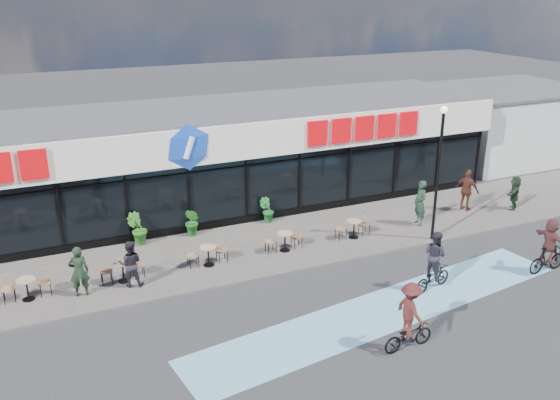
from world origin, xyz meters
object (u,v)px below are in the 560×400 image
pedestrian_c (514,193)px  cyclist_a (434,266)px  pedestrian_a (420,203)px  pedestrian_b (467,190)px  patron_right (130,264)px  lamp_post (439,163)px  patron_left (79,271)px  potted_plant_right (267,210)px  cyclist_b (549,248)px  potted_plant_mid (137,229)px  potted_plant_left (192,222)px

pedestrian_c → cyclist_a: 9.18m
pedestrian_a → pedestrian_b: bearing=108.9°
patron_right → pedestrian_a: pedestrian_a is taller
lamp_post → patron_left: 13.74m
patron_left → potted_plant_right: bearing=-151.3°
patron_right → cyclist_a: 10.26m
potted_plant_right → pedestrian_a: size_ratio=0.56×
potted_plant_right → cyclist_b: bearing=-48.0°
potted_plant_mid → pedestrian_a: bearing=-13.9°
pedestrian_a → cyclist_a: 5.59m
lamp_post → cyclist_a: lamp_post is taller
cyclist_b → patron_left: bearing=162.6°
potted_plant_mid → patron_left: patron_left is taller
potted_plant_mid → pedestrian_b: size_ratio=0.69×
pedestrian_c → potted_plant_left: bearing=-47.7°
potted_plant_right → pedestrian_c: 11.34m
cyclist_a → cyclist_b: size_ratio=1.03×
potted_plant_right → cyclist_a: (2.89, -7.65, 0.23)m
potted_plant_left → patron_left: size_ratio=0.68×
cyclist_b → pedestrian_b: bearing=77.1°
potted_plant_left → pedestrian_c: size_ratio=0.76×
potted_plant_right → pedestrian_c: pedestrian_c is taller
potted_plant_right → patron_right: 7.29m
patron_right → pedestrian_c: size_ratio=1.04×
lamp_post → pedestrian_b: 4.55m
pedestrian_a → potted_plant_left: bearing=-98.1°
lamp_post → cyclist_b: 5.00m
pedestrian_a → pedestrian_c: 5.06m
pedestrian_c → pedestrian_b: bearing=-56.1°
cyclist_b → potted_plant_left: bearing=142.9°
patron_right → pedestrian_a: bearing=-159.3°
potted_plant_left → patron_left: patron_left is taller
pedestrian_c → cyclist_a: size_ratio=0.74×
patron_left → pedestrian_a: size_ratio=0.90×
cyclist_a → potted_plant_mid: bearing=138.2°
lamp_post → pedestrian_b: (3.41, 2.01, -2.24)m
lamp_post → potted_plant_mid: size_ratio=4.11×
patron_left → pedestrian_b: 16.95m
potted_plant_mid → cyclist_b: 15.38m
patron_left → lamp_post: bearing=-178.2°
pedestrian_b → potted_plant_mid: bearing=60.5°
pedestrian_b → cyclist_a: cyclist_a is taller
potted_plant_left → cyclist_b: size_ratio=0.58×
potted_plant_right → lamp_post: bearing=-39.1°
potted_plant_left → patron_right: bearing=-133.4°
potted_plant_left → potted_plant_right: (3.34, 0.12, -0.05)m
pedestrian_c → cyclist_b: 6.18m
potted_plant_mid → pedestrian_c: size_ratio=0.84×
lamp_post → pedestrian_b: bearing=30.6°
potted_plant_right → potted_plant_mid: bearing=-179.1°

